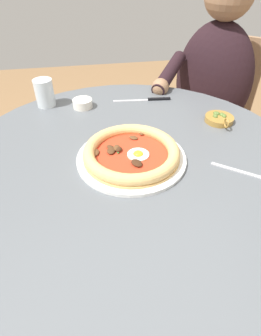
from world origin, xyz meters
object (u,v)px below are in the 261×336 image
(fork_utensil, at_px, (244,173))
(diner_person, at_px, (205,118))
(ramekin_capers, at_px, (83,103))
(pizza_on_plate, at_px, (131,154))
(dining_table, at_px, (130,190))
(cafe_chair_diner, at_px, (214,106))
(water_glass, at_px, (45,95))
(olive_pan, at_px, (219,118))
(steak_knife, at_px, (150,99))

(fork_utensil, relative_size, diner_person, 0.12)
(ramekin_capers, bearing_deg, pizza_on_plate, 19.16)
(dining_table, height_order, cafe_chair_diner, cafe_chair_diner)
(water_glass, height_order, cafe_chair_diner, cafe_chair_diner)
(pizza_on_plate, distance_m, water_glass, 0.46)
(cafe_chair_diner, bearing_deg, dining_table, -41.26)
(fork_utensil, bearing_deg, dining_table, -114.07)
(pizza_on_plate, relative_size, diner_person, 0.26)
(pizza_on_plate, xyz_separation_m, ramekin_capers, (-0.34, -0.12, -0.00))
(water_glass, relative_size, ramekin_capers, 1.38)
(diner_person, bearing_deg, dining_table, -41.14)
(olive_pan, bearing_deg, ramekin_capers, -112.15)
(cafe_chair_diner, bearing_deg, fork_utensil, -20.65)
(olive_pan, bearing_deg, dining_table, -66.72)
(olive_pan, distance_m, cafe_chair_diner, 0.62)
(steak_knife, distance_m, diner_person, 0.47)
(dining_table, bearing_deg, steak_knife, 158.03)
(water_glass, bearing_deg, diner_person, 104.66)
(ramekin_capers, height_order, olive_pan, olive_pan)
(diner_person, height_order, cafe_chair_diner, diner_person)
(pizza_on_plate, distance_m, steak_knife, 0.38)
(fork_utensil, height_order, cafe_chair_diner, cafe_chair_diner)
(water_glass, relative_size, steak_knife, 0.44)
(dining_table, bearing_deg, olive_pan, 113.28)
(fork_utensil, bearing_deg, steak_knife, -162.57)
(dining_table, relative_size, steak_knife, 4.64)
(pizza_on_plate, height_order, fork_utensil, pizza_on_plate)
(steak_knife, distance_m, ramekin_capers, 0.26)
(olive_pan, bearing_deg, pizza_on_plate, -64.41)
(water_glass, bearing_deg, pizza_on_plate, 33.37)
(ramekin_capers, bearing_deg, steak_knife, 93.21)
(ramekin_capers, bearing_deg, diner_person, 110.90)
(olive_pan, bearing_deg, diner_person, 159.25)
(ramekin_capers, xyz_separation_m, olive_pan, (0.18, 0.45, -0.01))
(dining_table, distance_m, cafe_chair_diner, 0.88)
(steak_knife, height_order, cafe_chair_diner, cafe_chair_diner)
(pizza_on_plate, bearing_deg, fork_utensil, 69.06)
(ramekin_capers, bearing_deg, olive_pan, 67.85)
(ramekin_capers, relative_size, diner_person, 0.06)
(water_glass, relative_size, diner_person, 0.08)
(dining_table, height_order, ramekin_capers, ramekin_capers)
(olive_pan, distance_m, fork_utensil, 0.27)
(pizza_on_plate, bearing_deg, diner_person, 139.59)
(ramekin_capers, distance_m, olive_pan, 0.49)
(diner_person, bearing_deg, ramekin_capers, -69.10)
(olive_pan, distance_m, diner_person, 0.51)
(cafe_chair_diner, bearing_deg, water_glass, -70.34)
(dining_table, xyz_separation_m, water_glass, (-0.36, -0.25, 0.18))
(olive_pan, relative_size, cafe_chair_diner, 0.14)
(dining_table, xyz_separation_m, diner_person, (-0.56, 0.49, -0.10))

